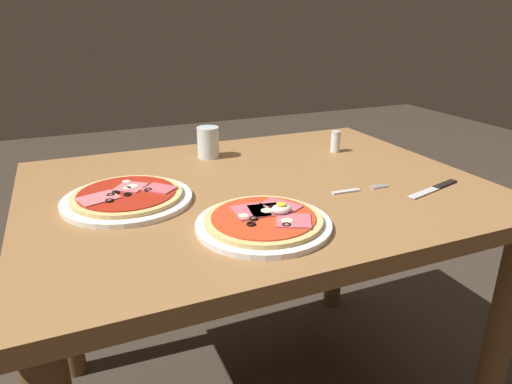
# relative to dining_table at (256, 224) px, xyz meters

# --- Properties ---
(dining_table) EXTENTS (1.17, 0.89, 0.76)m
(dining_table) POSITION_rel_dining_table_xyz_m (0.00, 0.00, 0.00)
(dining_table) COLOR olive
(dining_table) RESTS_ON ground
(pizza_foreground) EXTENTS (0.28, 0.28, 0.05)m
(pizza_foreground) POSITION_rel_dining_table_xyz_m (-0.09, -0.24, 0.13)
(pizza_foreground) COLOR white
(pizza_foreground) RESTS_ON dining_table
(pizza_across_left) EXTENTS (0.30, 0.30, 0.03)m
(pizza_across_left) POSITION_rel_dining_table_xyz_m (-0.33, 0.01, 0.13)
(pizza_across_left) COLOR white
(pizza_across_left) RESTS_ON dining_table
(water_glass_near) EXTENTS (0.07, 0.07, 0.09)m
(water_glass_near) POSITION_rel_dining_table_xyz_m (-0.04, 0.28, 0.16)
(water_glass_near) COLOR silver
(water_glass_near) RESTS_ON dining_table
(fork) EXTENTS (0.16, 0.02, 0.00)m
(fork) POSITION_rel_dining_table_xyz_m (0.21, -0.14, 0.12)
(fork) COLOR silver
(fork) RESTS_ON dining_table
(knife) EXTENTS (0.19, 0.07, 0.01)m
(knife) POSITION_rel_dining_table_xyz_m (0.41, -0.21, 0.12)
(knife) COLOR silver
(knife) RESTS_ON dining_table
(salt_shaker) EXTENTS (0.03, 0.03, 0.07)m
(salt_shaker) POSITION_rel_dining_table_xyz_m (0.35, 0.18, 0.15)
(salt_shaker) COLOR white
(salt_shaker) RESTS_ON dining_table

